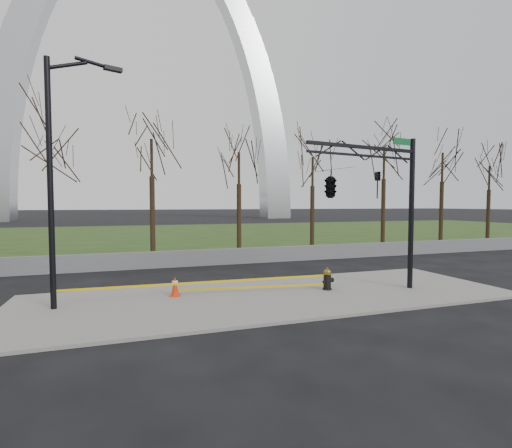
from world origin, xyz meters
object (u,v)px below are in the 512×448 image
object	(u,v)px
fire_hydrant	(327,279)
traffic_cone	(175,286)
traffic_signal_mast	(348,184)
street_light	(58,165)

from	to	relation	value
fire_hydrant	traffic_cone	world-z (taller)	fire_hydrant
fire_hydrant	traffic_signal_mast	world-z (taller)	traffic_signal_mast
traffic_cone	traffic_signal_mast	world-z (taller)	traffic_signal_mast
fire_hydrant	street_light	size ratio (longest dim) A/B	0.11
fire_hydrant	traffic_signal_mast	size ratio (longest dim) A/B	0.14
street_light	traffic_cone	bearing A→B (deg)	-12.96
traffic_cone	street_light	distance (m)	5.61
traffic_cone	traffic_signal_mast	xyz separation A→B (m)	(5.84, -2.13, 3.69)
fire_hydrant	traffic_signal_mast	distance (m)	3.85
fire_hydrant	traffic_cone	size ratio (longest dim) A/B	1.22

